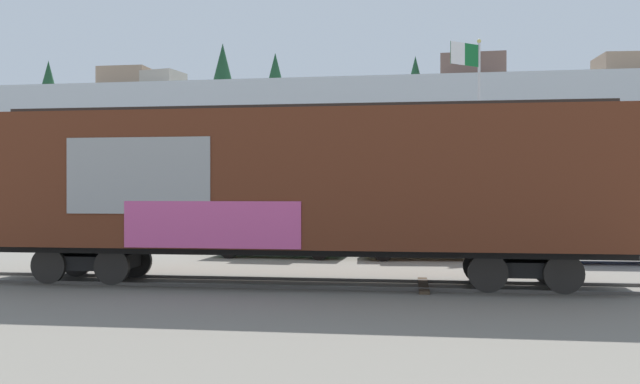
% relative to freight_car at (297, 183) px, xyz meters
% --- Properties ---
extents(ground_plane, '(260.00, 260.00, 0.00)m').
position_rel_freight_car_xyz_m(ground_plane, '(0.83, 0.00, -2.57)').
color(ground_plane, slate).
extents(track, '(60.02, 3.40, 0.08)m').
position_rel_freight_car_xyz_m(track, '(-0.27, -0.00, -2.53)').
color(track, '#4C4742').
rests_on(track, ground_plane).
extents(freight_car, '(16.24, 3.34, 4.54)m').
position_rel_freight_car_xyz_m(freight_car, '(0.00, 0.00, 0.00)').
color(freight_car, '#5B2B19').
rests_on(freight_car, ground_plane).
extents(flagpole, '(1.38, 1.15, 9.05)m').
position_rel_freight_car_xyz_m(flagpole, '(5.31, 13.18, 3.41)').
color(flagpole, silver).
rests_on(flagpole, ground_plane).
extents(hillside, '(133.65, 32.05, 18.83)m').
position_rel_freight_car_xyz_m(hillside, '(0.81, 65.38, 4.42)').
color(hillside, silver).
rests_on(hillside, ground_plane).
extents(parked_car_green, '(4.84, 2.01, 1.79)m').
position_rel_freight_car_xyz_m(parked_car_green, '(-1.95, 6.71, -1.70)').
color(parked_car_green, '#1E5933').
rests_on(parked_car_green, ground_plane).
extents(parked_car_tan, '(4.71, 2.35, 1.58)m').
position_rel_freight_car_xyz_m(parked_car_tan, '(3.20, 6.84, -1.75)').
color(parked_car_tan, '#9E8966').
rests_on(parked_car_tan, ground_plane).
extents(parked_car_blue, '(4.84, 2.06, 1.59)m').
position_rel_freight_car_xyz_m(parked_car_blue, '(9.13, 6.40, -1.77)').
color(parked_car_blue, navy).
rests_on(parked_car_blue, ground_plane).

